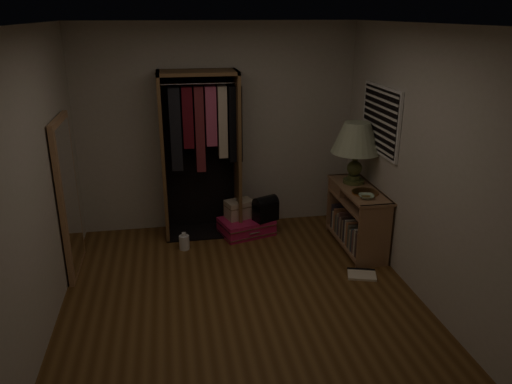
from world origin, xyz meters
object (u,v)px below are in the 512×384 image
at_px(white_jug, 184,242).
at_px(console_bookshelf, 356,215).
at_px(open_wardrobe, 202,140).
at_px(black_bag, 266,208).
at_px(pink_suitcase, 246,226).
at_px(table_lamp, 356,139).
at_px(floor_mirror, 69,197).
at_px(train_case, 239,209).

bearing_deg(white_jug, console_bookshelf, -6.84).
relative_size(open_wardrobe, black_bag, 5.98).
bearing_deg(pink_suitcase, black_bag, -31.97).
relative_size(pink_suitcase, table_lamp, 0.98).
xyz_separation_m(pink_suitcase, white_jug, (-0.80, -0.31, -0.01)).
xyz_separation_m(console_bookshelf, floor_mirror, (-3.24, -0.04, 0.46)).
height_order(pink_suitcase, black_bag, black_bag).
xyz_separation_m(floor_mirror, black_bag, (2.23, 0.53, -0.49)).
height_order(console_bookshelf, floor_mirror, floor_mirror).
height_order(floor_mirror, black_bag, floor_mirror).
bearing_deg(pink_suitcase, train_case, 121.54).
bearing_deg(pink_suitcase, table_lamp, -33.93).
distance_m(table_lamp, white_jug, 2.38).
bearing_deg(open_wardrobe, train_case, -13.16).
height_order(train_case, table_lamp, table_lamp).
xyz_separation_m(pink_suitcase, black_bag, (0.24, -0.07, 0.26)).
distance_m(floor_mirror, white_jug, 1.44).
relative_size(train_case, black_bag, 1.17).
bearing_deg(white_jug, train_case, 27.74).
xyz_separation_m(black_bag, white_jug, (-1.04, -0.25, -0.27)).
bearing_deg(white_jug, black_bag, 13.30).
height_order(pink_suitcase, table_lamp, table_lamp).
distance_m(open_wardrobe, table_lamp, 1.85).
height_order(console_bookshelf, white_jug, console_bookshelf).
distance_m(floor_mirror, pink_suitcase, 2.21).
bearing_deg(white_jug, floor_mirror, -166.41).
xyz_separation_m(floor_mirror, train_case, (1.91, 0.67, -0.53)).
distance_m(console_bookshelf, white_jug, 2.09).
height_order(train_case, black_bag, black_bag).
relative_size(floor_mirror, black_bag, 4.96).
xyz_separation_m(table_lamp, white_jug, (-2.05, 0.09, -1.20)).
distance_m(console_bookshelf, pink_suitcase, 1.40).
bearing_deg(open_wardrobe, console_bookshelf, -22.55).
height_order(floor_mirror, table_lamp, floor_mirror).
relative_size(console_bookshelf, floor_mirror, 0.66).
bearing_deg(floor_mirror, train_case, 19.27).
bearing_deg(console_bookshelf, pink_suitcase, 155.86).
distance_m(console_bookshelf, black_bag, 1.12).
distance_m(pink_suitcase, train_case, 0.24).
height_order(console_bookshelf, black_bag, console_bookshelf).
distance_m(pink_suitcase, table_lamp, 1.77).
relative_size(table_lamp, white_jug, 3.63).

